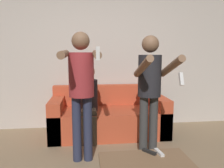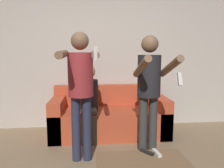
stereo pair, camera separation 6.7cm
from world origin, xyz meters
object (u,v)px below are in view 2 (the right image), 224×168
(person_standing_left, at_px, (81,82))
(remote_far, at_px, (147,152))
(couch, at_px, (109,117))
(person_seated, at_px, (89,99))
(remote_near, at_px, (157,153))
(coffee_table, at_px, (143,167))
(person_standing_right, at_px, (149,84))

(person_standing_left, height_order, remote_far, person_standing_left)
(couch, relative_size, person_seated, 1.61)
(couch, distance_m, remote_near, 1.67)
(person_seated, xyz_separation_m, remote_near, (0.65, -1.46, -0.23))
(person_standing_left, height_order, remote_near, person_standing_left)
(couch, distance_m, coffee_table, 1.77)
(couch, xyz_separation_m, remote_near, (0.31, -1.64, 0.13))
(person_standing_left, distance_m, person_standing_right, 0.85)
(person_standing_left, xyz_separation_m, person_standing_right, (0.85, -0.00, -0.04))
(person_seated, distance_m, remote_far, 1.56)
(couch, bearing_deg, remote_near, -79.11)
(coffee_table, relative_size, remote_near, 5.33)
(couch, height_order, coffee_table, couch)
(couch, height_order, person_standing_left, person_standing_left)
(person_standing_right, bearing_deg, remote_far, -106.10)
(remote_far, bearing_deg, coffee_table, -115.54)
(person_seated, height_order, remote_near, person_seated)
(coffee_table, xyz_separation_m, remote_near, (0.16, 0.13, 0.06))
(remote_near, bearing_deg, person_seated, 114.03)
(person_standing_right, bearing_deg, couch, 114.71)
(remote_near, height_order, remote_far, same)
(couch, bearing_deg, coffee_table, -85.12)
(person_standing_right, bearing_deg, coffee_table, -107.92)
(person_standing_right, xyz_separation_m, coffee_table, (-0.27, -0.84, -0.61))
(coffee_table, height_order, remote_far, remote_far)
(person_standing_left, distance_m, person_seated, 0.83)
(couch, distance_m, person_standing_left, 1.24)
(remote_near, bearing_deg, couch, 100.89)
(person_standing_left, distance_m, remote_near, 1.19)
(remote_near, relative_size, remote_far, 1.09)
(person_standing_right, xyz_separation_m, person_seated, (-0.76, 0.74, -0.32))
(couch, bearing_deg, person_standing_right, -65.29)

